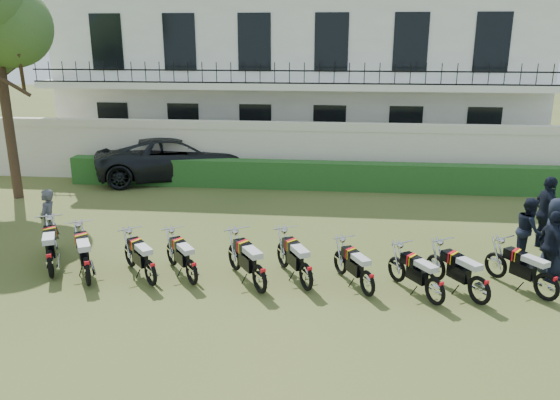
{
  "coord_description": "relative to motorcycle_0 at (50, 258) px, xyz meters",
  "views": [
    {
      "loc": [
        1.83,
        -11.94,
        5.26
      ],
      "look_at": [
        0.33,
        2.22,
        1.02
      ],
      "focal_mm": 35.0,
      "sensor_mm": 36.0,
      "label": 1
    }
  ],
  "objects": [
    {
      "name": "ground",
      "position": [
        4.54,
        1.15,
        -0.51
      ],
      "size": [
        100.0,
        100.0,
        0.0
      ],
      "primitive_type": "plane",
      "color": "#3B4C1E",
      "rests_on": "ground"
    },
    {
      "name": "perimeter_wall",
      "position": [
        4.54,
        9.15,
        0.66
      ],
      "size": [
        30.0,
        0.35,
        2.3
      ],
      "color": "beige",
      "rests_on": "ground"
    },
    {
      "name": "hedge",
      "position": [
        5.54,
        8.35,
        -0.01
      ],
      "size": [
        18.0,
        0.6,
        1.0
      ],
      "primitive_type": "cube",
      "color": "#224B1B",
      "rests_on": "ground"
    },
    {
      "name": "building",
      "position": [
        4.54,
        15.11,
        3.2
      ],
      "size": [
        20.4,
        9.6,
        7.4
      ],
      "color": "white",
      "rests_on": "ground"
    },
    {
      "name": "motorcycle_0",
      "position": [
        0.0,
        0.0,
        0.0
      ],
      "size": [
        1.02,
        1.88,
        1.11
      ],
      "rotation": [
        0.0,
        0.0,
        0.45
      ],
      "color": "black",
      "rests_on": "ground"
    },
    {
      "name": "motorcycle_1",
      "position": [
        1.0,
        -0.3,
        -0.0
      ],
      "size": [
        1.11,
        1.81,
        1.11
      ],
      "rotation": [
        0.0,
        0.0,
        0.53
      ],
      "color": "black",
      "rests_on": "ground"
    },
    {
      "name": "motorcycle_2",
      "position": [
        2.39,
        -0.16,
        -0.04
      ],
      "size": [
        1.28,
        1.47,
        1.02
      ],
      "rotation": [
        0.0,
        0.0,
        0.71
      ],
      "color": "black",
      "rests_on": "ground"
    },
    {
      "name": "motorcycle_3",
      "position": [
        3.27,
        -0.01,
        -0.05
      ],
      "size": [
        1.17,
        1.52,
        1.0
      ],
      "rotation": [
        0.0,
        0.0,
        0.64
      ],
      "color": "black",
      "rests_on": "ground"
    },
    {
      "name": "motorcycle_4",
      "position": [
        4.82,
        -0.27,
        -0.01
      ],
      "size": [
        1.18,
        1.72,
        1.09
      ],
      "rotation": [
        0.0,
        0.0,
        0.58
      ],
      "color": "black",
      "rests_on": "ground"
    },
    {
      "name": "motorcycle_5",
      "position": [
        5.79,
        -0.03,
        -0.02
      ],
      "size": [
        1.01,
        1.77,
        1.06
      ],
      "rotation": [
        0.0,
        0.0,
        0.48
      ],
      "color": "black",
      "rests_on": "ground"
    },
    {
      "name": "motorcycle_6",
      "position": [
        7.09,
        -0.17,
        -0.07
      ],
      "size": [
        0.92,
        1.61,
        0.97
      ],
      "rotation": [
        0.0,
        0.0,
        0.49
      ],
      "color": "black",
      "rests_on": "ground"
    },
    {
      "name": "motorcycle_7",
      "position": [
        8.44,
        -0.42,
        -0.06
      ],
      "size": [
        1.05,
        1.58,
        0.99
      ],
      "rotation": [
        0.0,
        0.0,
        0.57
      ],
      "color": "black",
      "rests_on": "ground"
    },
    {
      "name": "motorcycle_8",
      "position": [
        9.34,
        -0.3,
        -0.04
      ],
      "size": [
        1.09,
        1.65,
        1.03
      ],
      "rotation": [
        0.0,
        0.0,
        0.56
      ],
      "color": "black",
      "rests_on": "ground"
    },
    {
      "name": "motorcycle_9",
      "position": [
        10.77,
        0.01,
        -0.04
      ],
      "size": [
        1.16,
        1.6,
        1.03
      ],
      "rotation": [
        0.0,
        0.0,
        0.61
      ],
      "color": "black",
      "rests_on": "ground"
    },
    {
      "name": "suv",
      "position": [
        0.2,
        9.32,
        0.32
      ],
      "size": [
        6.55,
        4.59,
        1.66
      ],
      "primitive_type": "imported",
      "rotation": [
        0.0,
        0.0,
        1.91
      ],
      "color": "black",
      "rests_on": "ground"
    },
    {
      "name": "inspector",
      "position": [
        -0.83,
        1.57,
        0.31
      ],
      "size": [
        0.45,
        0.63,
        1.65
      ],
      "primitive_type": "imported",
      "rotation": [
        0.0,
        0.0,
        -1.48
      ],
      "color": "#515055",
      "rests_on": "ground"
    },
    {
      "name": "officer_2",
      "position": [
        11.18,
        1.09,
        0.31
      ],
      "size": [
        0.55,
        1.01,
        1.64
      ],
      "primitive_type": "imported",
      "rotation": [
        0.0,
        0.0,
        1.73
      ],
      "color": "black",
      "rests_on": "ground"
    },
    {
      "name": "officer_3",
      "position": [
        11.35,
        1.35,
        0.42
      ],
      "size": [
        0.82,
        1.04,
        1.86
      ],
      "primitive_type": "imported",
      "rotation": [
        0.0,
        0.0,
        1.29
      ],
      "color": "black",
      "rests_on": "ground"
    },
    {
      "name": "officer_4",
      "position": [
        11.06,
        2.25,
        0.29
      ],
      "size": [
        0.73,
        0.87,
        1.6
      ],
      "primitive_type": "imported",
      "rotation": [
        0.0,
        0.0,
        1.39
      ],
      "color": "black",
      "rests_on": "ground"
    },
    {
      "name": "officer_5",
      "position": [
        11.75,
        3.11,
        0.45
      ],
      "size": [
        0.6,
        1.18,
        1.93
      ],
      "primitive_type": "imported",
      "rotation": [
        0.0,
        0.0,
        1.69
      ],
      "color": "black",
      "rests_on": "ground"
    }
  ]
}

